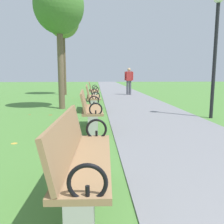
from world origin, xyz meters
The scene contains 10 objects.
paved_walkway centered at (1.36, 18.00, 0.01)m, with size 2.72×44.00×0.02m, color slate.
park_bench_2 centered at (-0.50, 3.12, 0.49)m, with size 0.54×1.62×0.90m.
park_bench_3 centered at (-0.50, 6.36, 0.49)m, with size 0.52×1.61×0.90m.
park_bench_4 centered at (-0.50, 9.28, 0.49)m, with size 0.52×1.61×0.90m.
park_bench_5 centered at (-0.50, 12.63, 0.49)m, with size 0.53×1.62×0.90m.
tree_3 centered at (-1.62, 9.88, 3.60)m, with size 1.77×1.77×4.63m.
tree_4 centered at (-2.24, 15.89, 4.39)m, with size 1.88×1.88×5.45m.
pedestrian_walking centered at (1.66, 15.52, 0.93)m, with size 0.53×0.22×1.62m.
lamp_post centered at (3.02, 7.64, 2.31)m, with size 0.28×0.28×3.48m.
scattered_leaves centered at (-0.84, 6.98, 0.01)m, with size 4.52×13.96×0.02m.
Camera 1 is at (-0.36, 0.89, 1.29)m, focal length 38.52 mm.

